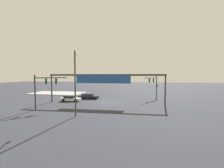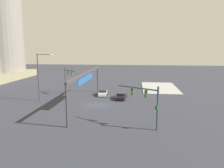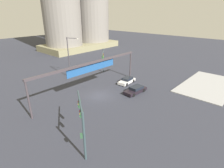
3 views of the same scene
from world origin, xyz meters
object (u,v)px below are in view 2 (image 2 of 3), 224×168
at_px(streetlamp_curved_arm, 40,74).
at_px(sedan_car_waiting_far, 121,96).
at_px(traffic_signal_opposite_side, 68,76).
at_px(sedan_car_approaching, 103,93).
at_px(traffic_signal_near_corner, 147,99).

height_order(streetlamp_curved_arm, sedan_car_waiting_far, streetlamp_curved_arm).
height_order(traffic_signal_opposite_side, sedan_car_waiting_far, traffic_signal_opposite_side).
distance_m(traffic_signal_opposite_side, sedan_car_approaching, 8.73).
xyz_separation_m(traffic_signal_near_corner, streetlamp_curved_arm, (12.56, 19.57, 1.46)).
relative_size(sedan_car_approaching, sedan_car_waiting_far, 0.90).
distance_m(traffic_signal_opposite_side, sedan_car_waiting_far, 13.08).
distance_m(traffic_signal_near_corner, streetlamp_curved_arm, 23.30).
bearing_deg(traffic_signal_opposite_side, traffic_signal_near_corner, -1.73).
height_order(traffic_signal_near_corner, sedan_car_approaching, traffic_signal_near_corner).
bearing_deg(sedan_car_waiting_far, sedan_car_approaching, -119.47).
xyz_separation_m(streetlamp_curved_arm, sedan_car_approaching, (5.85, -11.22, -4.63)).
xyz_separation_m(traffic_signal_opposite_side, streetlamp_curved_arm, (-6.90, 3.22, 1.29)).
distance_m(sedan_car_approaching, sedan_car_waiting_far, 4.90).
bearing_deg(traffic_signal_near_corner, sedan_car_approaching, -32.24).
bearing_deg(sedan_car_approaching, traffic_signal_opposite_side, -102.48).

